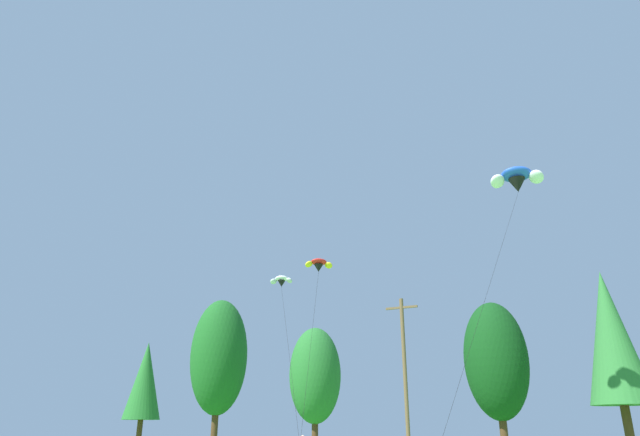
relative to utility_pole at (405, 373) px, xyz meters
The scene contains 9 objects.
treeline_tree_a 37.43m from the utility_pole, 157.72° to the left, with size 4.09×4.09×11.33m.
treeline_tree_b 27.20m from the utility_pole, 151.71° to the left, with size 5.83×5.83×14.92m.
treeline_tree_c 17.35m from the utility_pole, 135.47° to the left, with size 4.78×4.78×11.03m.
treeline_tree_d 11.74m from the utility_pole, 68.59° to the left, with size 4.96×4.96×11.69m.
treeline_tree_e 19.25m from the utility_pole, 47.45° to the left, with size 4.71×4.71×14.12m.
utility_pole is the anchor object (origin of this frame).
parafoil_kite_high_white 14.98m from the utility_pole, 160.23° to the left, with size 10.26×14.62×13.09m.
parafoil_kite_mid_blue_white 15.78m from the utility_pole, 17.33° to the left, with size 4.84×16.85×17.98m.
parafoil_kite_far_red_yellow 9.28m from the utility_pole, 160.11° to the right, with size 3.75×8.82×12.10m.
Camera 1 is at (8.78, 3.04, 1.96)m, focal length 31.15 mm.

